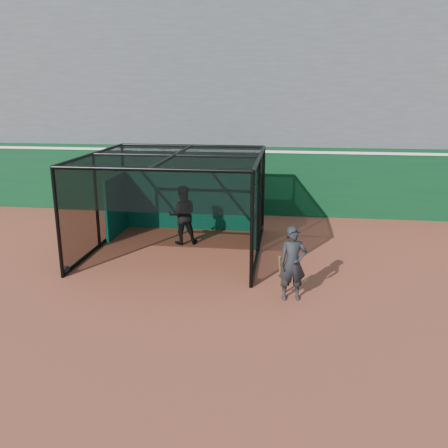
# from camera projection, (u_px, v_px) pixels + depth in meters

# --- Properties ---
(ground) EXTENTS (120.00, 120.00, 0.00)m
(ground) POSITION_uv_depth(u_px,v_px,m) (171.00, 314.00, 9.77)
(ground) COLOR brown
(ground) RESTS_ON ground
(outfield_wall) EXTENTS (50.00, 0.50, 2.50)m
(outfield_wall) POSITION_uv_depth(u_px,v_px,m) (225.00, 179.00, 17.53)
(outfield_wall) COLOR #093317
(outfield_wall) RESTS_ON ground
(grandstand) EXTENTS (50.00, 7.85, 8.95)m
(grandstand) POSITION_uv_depth(u_px,v_px,m) (236.00, 90.00, 20.26)
(grandstand) COLOR #4C4C4F
(grandstand) RESTS_ON ground
(batting_cage) EXTENTS (4.74, 4.85, 2.73)m
(batting_cage) POSITION_uv_depth(u_px,v_px,m) (176.00, 204.00, 13.29)
(batting_cage) COLOR black
(batting_cage) RESTS_ON ground
(batter) EXTENTS (1.01, 0.88, 1.76)m
(batter) POSITION_uv_depth(u_px,v_px,m) (182.00, 215.00, 14.07)
(batter) COLOR black
(batter) RESTS_ON ground
(on_deck_player) EXTENTS (0.67, 0.51, 1.65)m
(on_deck_player) POSITION_uv_depth(u_px,v_px,m) (293.00, 264.00, 10.26)
(on_deck_player) COLOR black
(on_deck_player) RESTS_ON ground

